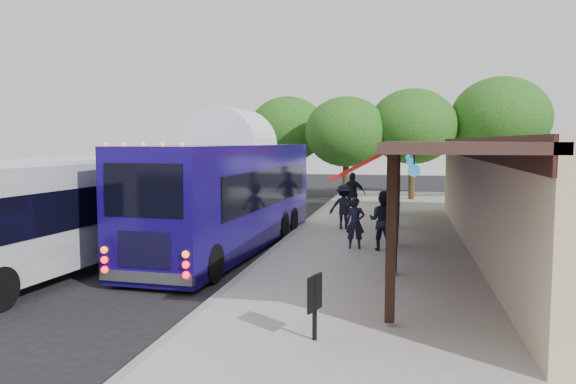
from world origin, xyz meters
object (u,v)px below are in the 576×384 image
Objects in this scene: ped_a at (355,223)px; ped_b at (383,221)px; ped_c at (353,194)px; sign_board at (315,296)px; ped_d at (344,207)px; city_bus at (74,208)px; coach_bus at (231,189)px.

ped_b is at bearing -9.52° from ped_a.
ped_c is 16.40m from sign_board.
ped_d is (-1.62, 4.02, -0.07)m from ped_b.
ped_b reaches higher than sign_board.
sign_board is (0.00, -8.29, -0.05)m from ped_a.
city_bus is 8.90m from sign_board.
city_bus is 10.03m from ped_d.
city_bus is 6.22× the size of ped_b.
ped_b is 8.22m from sign_board.
ped_b is at bearing 100.60° from sign_board.
coach_bus is 1.00× the size of city_bus.
city_bus is 10.24× the size of sign_board.
ped_d is 1.52× the size of sign_board.
ped_c is (6.68, 11.62, -0.55)m from city_bus.
coach_bus reaches higher than ped_b.
city_bus is at bearing 60.81° from ped_c.
ped_c is at bearing 64.93° from city_bus.
ped_b is 1.65× the size of sign_board.
city_bus reaches higher than ped_c.
ped_d is at bearing 91.07° from ped_c.
ped_d is (0.03, -4.19, -0.12)m from ped_c.
ped_b reaches higher than ped_a.
ped_a is at bearing 101.03° from ped_d.
city_bus reaches higher than ped_a.
ped_b is 8.37m from ped_c.
ped_b is (0.85, -0.12, 0.11)m from ped_a.
coach_bus is at bearing 132.60° from sign_board.
ped_c is at bearing 71.87° from coach_bus.
coach_bus is at bearing 18.34° from ped_b.
ped_b is at bearing 102.04° from ped_c.
ped_c is at bearing 93.80° from ped_a.
ped_a is 3.98m from ped_d.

